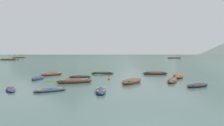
# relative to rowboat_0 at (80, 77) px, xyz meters

# --- Properties ---
(ground_plane) EXTENTS (6000.00, 6000.00, 0.00)m
(ground_plane) POSITION_rel_rowboat_0_xyz_m (5.84, 1477.87, -0.15)
(ground_plane) COLOR #425B56
(mountain_1) EXTENTS (1285.32, 1285.32, 465.44)m
(mountain_1) POSITION_rel_rowboat_0_xyz_m (-268.91, 1715.59, 232.57)
(mountain_1) COLOR #4C5B56
(mountain_1) RESTS_ON ground
(mountain_2) EXTENTS (742.63, 742.63, 219.20)m
(mountain_2) POSITION_rel_rowboat_0_xyz_m (399.55, 1462.80, 109.45)
(mountain_2) COLOR #56665B
(mountain_2) RESTS_ON ground
(mountain_3) EXTENTS (1479.85, 1479.85, 422.14)m
(mountain_3) POSITION_rel_rowboat_0_xyz_m (898.96, 1597.07, 210.92)
(mountain_3) COLOR #56665B
(mountain_3) RESTS_ON ground
(rowboat_0) EXTENTS (3.38, 1.44, 0.46)m
(rowboat_0) POSITION_rel_rowboat_0_xyz_m (0.00, 0.00, 0.00)
(rowboat_0) COLOR #2D2826
(rowboat_0) RESTS_ON ground
(rowboat_1) EXTENTS (3.06, 4.74, 0.78)m
(rowboat_1) POSITION_rel_rowboat_0_xyz_m (14.53, -0.37, 0.09)
(rowboat_1) COLOR brown
(rowboat_1) RESTS_ON ground
(rowboat_2) EXTENTS (0.99, 3.19, 0.53)m
(rowboat_2) POSITION_rel_rowboat_0_xyz_m (3.35, -12.19, 0.02)
(rowboat_2) COLOR navy
(rowboat_2) RESTS_ON ground
(rowboat_3) EXTENTS (3.11, 2.27, 0.40)m
(rowboat_3) POSITION_rel_rowboat_0_xyz_m (-1.38, -11.58, -0.02)
(rowboat_3) COLOR navy
(rowboat_3) RESTS_ON ground
(rowboat_4) EXTENTS (1.42, 3.38, 0.54)m
(rowboat_4) POSITION_rel_rowboat_0_xyz_m (-5.51, -1.98, 0.02)
(rowboat_4) COLOR navy
(rowboat_4) RESTS_ON ground
(rowboat_5) EXTENTS (2.13, 3.09, 0.38)m
(rowboat_5) POSITION_rel_rowboat_0_xyz_m (-5.29, -10.94, -0.03)
(rowboat_5) COLOR navy
(rowboat_5) RESTS_ON ground
(rowboat_6) EXTENTS (3.63, 4.13, 0.70)m
(rowboat_6) POSITION_rel_rowboat_0_xyz_m (-5.04, 3.55, 0.07)
(rowboat_6) COLOR #4C3323
(rowboat_6) RESTS_ON ground
(rowboat_7) EXTENTS (2.75, 4.51, 0.65)m
(rowboat_7) POSITION_rel_rowboat_0_xyz_m (12.16, -5.12, 0.05)
(rowboat_7) COLOR brown
(rowboat_7) RESTS_ON ground
(rowboat_8) EXTENTS (3.19, 2.25, 0.51)m
(rowboat_8) POSITION_rel_rowboat_0_xyz_m (13.56, -9.25, 0.01)
(rowboat_8) COLOR #2D2826
(rowboat_8) RESTS_ON ground
(rowboat_9) EXTENTS (4.33, 1.36, 0.72)m
(rowboat_9) POSITION_rel_rowboat_0_xyz_m (12.25, 4.44, 0.08)
(rowboat_9) COLOR #4C3323
(rowboat_9) RESTS_ON ground
(rowboat_10) EXTENTS (4.52, 2.55, 0.75)m
(rowboat_10) POSITION_rel_rowboat_0_xyz_m (0.06, -5.75, 0.09)
(rowboat_10) COLOR #4C3323
(rowboat_10) RESTS_ON ground
(rowboat_11) EXTENTS (4.00, 1.34, 0.54)m
(rowboat_11) POSITION_rel_rowboat_0_xyz_m (3.22, 5.43, 0.02)
(rowboat_11) COLOR #2D2826
(rowboat_11) RESTS_ON ground
(rowboat_12) EXTENTS (3.48, 4.12, 0.75)m
(rowboat_12) POSITION_rel_rowboat_0_xyz_m (6.93, -6.21, 0.09)
(rowboat_12) COLOR brown
(rowboat_12) RESTS_ON ground
(ferry_0) EXTENTS (9.75, 3.78, 2.54)m
(ferry_0) POSITION_rel_rowboat_0_xyz_m (-69.37, 149.36, 0.30)
(ferry_0) COLOR brown
(ferry_0) RESTS_ON ground
(ferry_1) EXTENTS (9.24, 4.66, 2.54)m
(ferry_1) POSITION_rel_rowboat_0_xyz_m (-49.63, 88.05, 0.30)
(ferry_1) COLOR brown
(ferry_1) RESTS_ON ground
(ferry_2) EXTENTS (9.53, 5.15, 2.54)m
(ferry_2) POSITION_rel_rowboat_0_xyz_m (56.48, 130.22, 0.30)
(ferry_2) COLOR #4C3323
(ferry_2) RESTS_ON ground
(mooring_buoy) EXTENTS (0.38, 0.38, 1.17)m
(mooring_buoy) POSITION_rel_rowboat_0_xyz_m (4.27, -2.19, -0.04)
(mooring_buoy) COLOR #DB4C1E
(mooring_buoy) RESTS_ON ground
(weed_patch_0) EXTENTS (2.75, 3.14, 0.14)m
(weed_patch_0) POSITION_rel_rowboat_0_xyz_m (6.69, -5.02, -0.15)
(weed_patch_0) COLOR #477033
(weed_patch_0) RESTS_ON ground
(weed_patch_1) EXTENTS (2.36, 2.23, 0.14)m
(weed_patch_1) POSITION_rel_rowboat_0_xyz_m (-3.16, -4.33, -0.15)
(weed_patch_1) COLOR #2D5628
(weed_patch_1) RESTS_ON ground
(weed_patch_2) EXTENTS (3.57, 3.73, 0.14)m
(weed_patch_2) POSITION_rel_rowboat_0_xyz_m (3.15, 5.75, -0.15)
(weed_patch_2) COLOR #2D5628
(weed_patch_2) RESTS_ON ground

